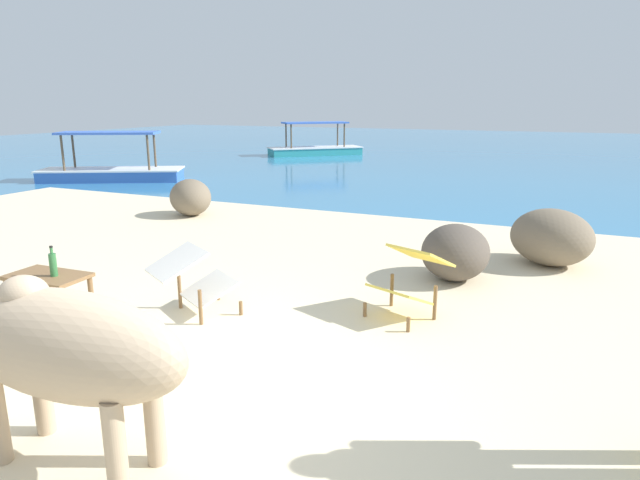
# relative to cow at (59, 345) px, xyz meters

# --- Properties ---
(sand_beach) EXTENTS (18.00, 14.00, 0.04)m
(sand_beach) POSITION_rel_cow_xyz_m (-0.03, 0.54, -0.74)
(sand_beach) COLOR beige
(sand_beach) RESTS_ON ground
(water_surface) EXTENTS (60.00, 36.00, 0.03)m
(water_surface) POSITION_rel_cow_xyz_m (-0.03, 22.54, -0.76)
(water_surface) COLOR teal
(water_surface) RESTS_ON ground
(cow) EXTENTS (1.95, 0.65, 1.10)m
(cow) POSITION_rel_cow_xyz_m (0.00, 0.00, 0.00)
(cow) COLOR tan
(cow) RESTS_ON sand_beach
(low_bench_table) EXTENTS (0.78, 0.47, 0.42)m
(low_bench_table) POSITION_rel_cow_xyz_m (-1.99, 1.57, -0.38)
(low_bench_table) COLOR brown
(low_bench_table) RESTS_ON sand_beach
(bottle) EXTENTS (0.07, 0.07, 0.30)m
(bottle) POSITION_rel_cow_xyz_m (-1.89, 1.56, -0.19)
(bottle) COLOR #2D6B38
(bottle) RESTS_ON low_bench_table
(deck_chair_near) EXTENTS (0.78, 0.91, 0.68)m
(deck_chair_near) POSITION_rel_cow_xyz_m (1.18, 3.03, -0.34)
(deck_chair_near) COLOR brown
(deck_chair_near) RESTS_ON sand_beach
(deck_chair_far) EXTENTS (0.85, 0.93, 0.68)m
(deck_chair_far) POSITION_rel_cow_xyz_m (-0.72, 2.15, -0.34)
(deck_chair_far) COLOR brown
(deck_chair_far) RESTS_ON sand_beach
(shore_rock_large) EXTENTS (0.90, 1.06, 0.65)m
(shore_rock_large) POSITION_rel_cow_xyz_m (1.37, 4.34, -0.40)
(shore_rock_large) COLOR brown
(shore_rock_large) RESTS_ON sand_beach
(shore_rock_medium) EXTENTS (1.43, 1.43, 0.72)m
(shore_rock_medium) POSITION_rel_cow_xyz_m (2.37, 5.44, -0.37)
(shore_rock_medium) COLOR #756651
(shore_rock_medium) RESTS_ON sand_beach
(shore_rock_small) EXTENTS (1.14, 1.14, 0.66)m
(shore_rock_small) POSITION_rel_cow_xyz_m (-3.77, 6.15, -0.39)
(shore_rock_small) COLOR #756651
(shore_rock_small) RESTS_ON sand_beach
(boat_teal) EXTENTS (3.49, 3.33, 1.29)m
(boat_teal) POSITION_rel_cow_xyz_m (-6.74, 18.08, -0.47)
(boat_teal) COLOR teal
(boat_teal) RESTS_ON water_surface
(boat_blue) EXTENTS (3.78, 2.75, 1.29)m
(boat_blue) POSITION_rel_cow_xyz_m (-8.65, 9.21, -0.47)
(boat_blue) COLOR #3866B7
(boat_blue) RESTS_ON water_surface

